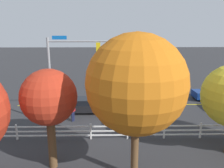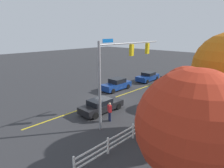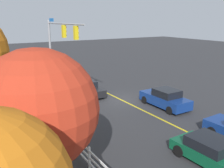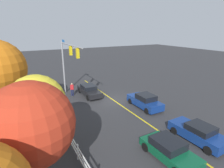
{
  "view_description": "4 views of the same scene",
  "coord_description": "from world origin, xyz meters",
  "px_view_note": "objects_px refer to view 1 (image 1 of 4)",
  "views": [
    {
      "loc": [
        1.0,
        22.51,
        7.95
      ],
      "look_at": [
        0.58,
        0.51,
        2.32
      ],
      "focal_mm": 37.89,
      "sensor_mm": 36.0,
      "label": 1
    },
    {
      "loc": [
        15.0,
        14.81,
        7.56
      ],
      "look_at": [
        -0.24,
        0.25,
        1.86
      ],
      "focal_mm": 30.86,
      "sensor_mm": 36.0,
      "label": 2
    },
    {
      "loc": [
        -18.04,
        11.89,
        7.07
      ],
      "look_at": [
        -0.92,
        1.49,
        1.86
      ],
      "focal_mm": 40.58,
      "sensor_mm": 36.0,
      "label": 3
    },
    {
      "loc": [
        -18.45,
        10.14,
        8.43
      ],
      "look_at": [
        -0.12,
        0.27,
        2.13
      ],
      "focal_mm": 29.72,
      "sensor_mm": 36.0,
      "label": 4
    }
  ],
  "objects_px": {
    "pedestrian": "(73,110)",
    "car_0": "(149,92)",
    "car_3": "(85,105)",
    "tree_1": "(136,84)",
    "car_1": "(214,93)",
    "tree_4": "(49,98)"
  },
  "relations": [
    {
      "from": "car_0",
      "to": "car_1",
      "type": "relative_size",
      "value": 1.0
    },
    {
      "from": "pedestrian",
      "to": "car_0",
      "type": "bearing_deg",
      "value": -117.71
    },
    {
      "from": "car_1",
      "to": "pedestrian",
      "type": "xyz_separation_m",
      "value": [
        14.43,
        5.63,
        0.25
      ]
    },
    {
      "from": "car_3",
      "to": "tree_1",
      "type": "distance_m",
      "value": 11.13
    },
    {
      "from": "car_0",
      "to": "car_3",
      "type": "bearing_deg",
      "value": 31.24
    },
    {
      "from": "pedestrian",
      "to": "tree_4",
      "type": "relative_size",
      "value": 0.3
    },
    {
      "from": "car_1",
      "to": "pedestrian",
      "type": "relative_size",
      "value": 2.63
    },
    {
      "from": "tree_1",
      "to": "tree_4",
      "type": "height_order",
      "value": "tree_1"
    },
    {
      "from": "car_1",
      "to": "tree_1",
      "type": "height_order",
      "value": "tree_1"
    },
    {
      "from": "car_0",
      "to": "tree_1",
      "type": "height_order",
      "value": "tree_1"
    },
    {
      "from": "car_1",
      "to": "car_3",
      "type": "xyz_separation_m",
      "value": [
        13.57,
        3.62,
        -0.02
      ]
    },
    {
      "from": "car_3",
      "to": "pedestrian",
      "type": "xyz_separation_m",
      "value": [
        0.87,
        2.01,
        0.27
      ]
    },
    {
      "from": "pedestrian",
      "to": "car_3",
      "type": "bearing_deg",
      "value": -89.97
    },
    {
      "from": "pedestrian",
      "to": "tree_4",
      "type": "bearing_deg",
      "value": 111.55
    },
    {
      "from": "car_1",
      "to": "car_3",
      "type": "relative_size",
      "value": 0.96
    },
    {
      "from": "car_0",
      "to": "tree_1",
      "type": "xyz_separation_m",
      "value": [
        3.09,
        13.56,
        4.39
      ]
    },
    {
      "from": "car_3",
      "to": "tree_1",
      "type": "relative_size",
      "value": 0.6
    },
    {
      "from": "car_0",
      "to": "tree_4",
      "type": "xyz_separation_m",
      "value": [
        7.6,
        12.51,
        3.38
      ]
    },
    {
      "from": "tree_1",
      "to": "car_3",
      "type": "bearing_deg",
      "value": -70.26
    },
    {
      "from": "car_3",
      "to": "tree_4",
      "type": "bearing_deg",
      "value": -97.22
    },
    {
      "from": "car_1",
      "to": "car_3",
      "type": "height_order",
      "value": "car_1"
    },
    {
      "from": "car_1",
      "to": "tree_4",
      "type": "distance_m",
      "value": 19.34
    }
  ]
}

